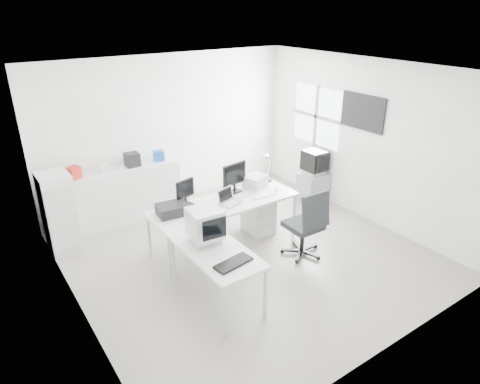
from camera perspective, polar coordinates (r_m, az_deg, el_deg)
floor at (r=6.74m, az=0.98°, el=-8.36°), size 5.00×5.00×0.01m
ceiling at (r=5.75m, az=1.18°, el=15.92°), size 5.00×5.00×0.01m
back_wall at (r=8.16m, az=-9.33°, el=7.99°), size 5.00×0.02×2.80m
left_wall at (r=5.18m, az=-22.03°, el=-3.10°), size 0.02×5.00×2.80m
right_wall at (r=7.76m, az=16.34°, el=6.49°), size 0.02×5.00×2.80m
window at (r=8.46m, az=10.15°, el=9.91°), size 0.02×1.20×1.10m
wall_picture at (r=7.67m, az=16.05°, el=10.22°), size 0.04×0.90×0.60m
main_desk at (r=6.83m, az=-1.98°, el=-4.24°), size 2.40×0.80×0.75m
side_desk at (r=5.65m, az=-3.18°, el=-10.91°), size 0.70×1.40×0.75m
drawer_pedestal at (r=7.26m, az=2.46°, el=-3.12°), size 0.40×0.50×0.60m
inkjet_printer at (r=6.34m, az=-9.00°, el=-2.31°), size 0.48×0.39×0.16m
lcd_monitor_small at (r=6.53m, az=-7.31°, el=-0.14°), size 0.37×0.27×0.42m
lcd_monitor_large at (r=6.93m, az=-0.75°, el=1.86°), size 0.49×0.26×0.49m
laptop at (r=6.56m, az=-1.20°, el=-0.63°), size 0.46×0.47×0.25m
white_keyboard at (r=6.89m, az=3.19°, el=-0.45°), size 0.40×0.14×0.02m
white_mouse at (r=7.09m, az=4.87°, el=0.40°), size 0.06×0.06×0.06m
laser_printer at (r=7.18m, az=2.04°, el=1.41°), size 0.44×0.41×0.20m
desk_lamp at (r=7.38m, az=3.87°, el=3.37°), size 0.21×0.21×0.53m
crt_monitor at (r=5.52m, az=-4.69°, el=-4.52°), size 0.43×0.43×0.46m
black_keyboard at (r=5.15m, az=-0.91°, el=-9.45°), size 0.51×0.26×0.03m
office_chair at (r=6.56m, az=8.45°, el=-3.99°), size 0.66×0.66×1.11m
tv_cabinet at (r=8.50m, az=9.70°, el=0.65°), size 0.53×0.43×0.58m
crt_tv at (r=8.31m, az=9.94°, el=3.91°), size 0.50×0.48×0.45m
sideboard at (r=7.86m, az=-15.09°, el=-0.25°), size 1.95×0.49×0.98m
clutter_box_a at (r=7.45m, az=-21.30°, el=2.42°), size 0.25×0.24×0.19m
clutter_box_b at (r=7.58m, az=-17.64°, el=3.04°), size 0.15×0.14×0.13m
clutter_box_c at (r=7.70m, az=-14.18°, el=4.22°), size 0.24×0.22×0.24m
clutter_box_d at (r=7.89m, az=-10.79°, el=4.78°), size 0.22×0.20×0.18m
clutter_bottle at (r=7.43m, az=-23.60°, el=2.09°), size 0.07×0.07×0.22m
filing_cabinet at (r=7.14m, az=-22.96°, el=-2.58°), size 0.45×0.53×1.28m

